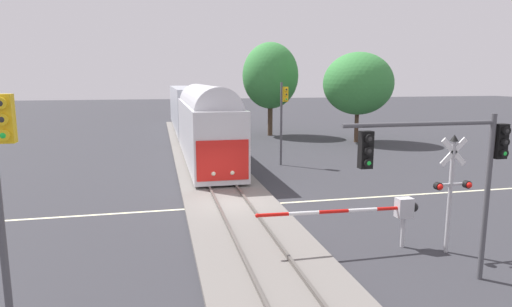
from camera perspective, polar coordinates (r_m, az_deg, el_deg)
The scene contains 11 objects.
ground_plane at distance 20.74m, azimuth -3.18°, elevation -6.88°, with size 220.00×220.00×0.00m, color #333338.
road_centre_stripe at distance 20.74m, azimuth -3.18°, elevation -6.87°, with size 44.00×0.20×0.01m.
railway_track at distance 20.71m, azimuth -3.18°, elevation -6.63°, with size 4.40×80.00×0.32m.
commuter_train at distance 41.42m, azimuth -8.15°, elevation 5.30°, with size 3.04×40.56×5.16m.
crossing_gate_near at distance 16.03m, azimuth 16.70°, elevation -7.10°, with size 5.90×0.40×1.80m.
crossing_signal_mast at distance 16.13m, azimuth 24.14°, elevation -3.40°, with size 1.36×0.44×4.10m.
traffic_signal_near_right at distance 13.31m, azimuth 23.84°, elevation -0.56°, with size 5.03×0.38×4.97m.
traffic_signal_near_left at distance 10.47m, azimuth -30.17°, elevation -2.46°, with size 0.53×0.38×5.93m.
traffic_signal_far_side at distance 29.93m, azimuth 3.57°, elevation 5.65°, with size 0.53×0.38×5.67m.
elm_centre_background at distance 45.76m, azimuth 1.88°, elevation 10.08°, with size 5.76×5.76×9.58m.
maple_right_background at distance 41.92m, azimuth 13.16°, elevation 8.85°, with size 6.45×6.45×8.32m.
Camera 1 is at (-3.22, -19.61, 5.94)m, focal length 30.71 mm.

